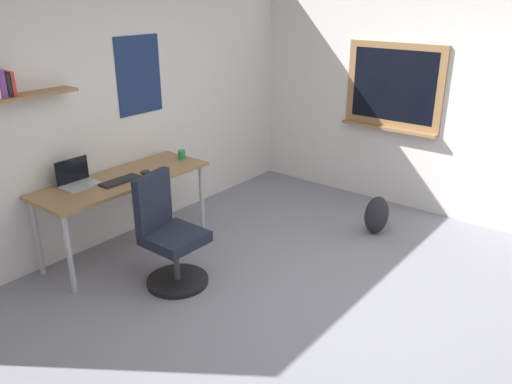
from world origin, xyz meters
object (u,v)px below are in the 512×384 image
Objects in this scene: office_chair at (169,238)px; coffee_mug at (182,155)px; desk at (123,185)px; laptop at (77,179)px; keyboard at (120,181)px; backpack at (377,215)px; computer_mouse at (145,172)px.

office_chair reaches higher than coffee_mug.
desk is at bearing 79.37° from office_chair.
office_chair is at bearing -140.21° from coffee_mug.
desk is at bearing -21.58° from laptop.
laptop is at bearing 171.05° from coffee_mug.
backpack is (1.90, -1.59, -0.55)m from keyboard.
office_chair reaches higher than computer_mouse.
backpack is (2.18, -1.81, -0.60)m from laptop.
backpack is (1.82, -1.66, -0.47)m from desk.
coffee_mug is at bearing 3.60° from keyboard.
laptop reaches higher than computer_mouse.
office_chair is 10.33× the size of coffee_mug.
laptop reaches higher than coffee_mug.
office_chair reaches higher than backpack.
keyboard is (-0.08, -0.08, 0.08)m from desk.
computer_mouse is (0.20, -0.08, 0.09)m from desk.
keyboard is 3.56× the size of computer_mouse.
coffee_mug is (1.08, -0.17, -0.01)m from laptop.
laptop is at bearing 142.31° from keyboard.
backpack is at bearing -39.60° from laptop.
coffee_mug is (0.71, -0.03, 0.12)m from desk.
desk is 0.79m from office_chair.
keyboard is 2.53m from backpack.
coffee_mug is 0.24× the size of backpack.
office_chair is 3.06× the size of laptop.
coffee_mug is at bearing 39.79° from office_chair.
desk is at bearing 42.73° from keyboard.
coffee_mug is at bearing 124.00° from backpack.
desk is 17.68× the size of coffee_mug.
desk is 2.51m from backpack.
backpack is at bearing -42.44° from desk.
backpack is (1.62, -1.59, -0.56)m from computer_mouse.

